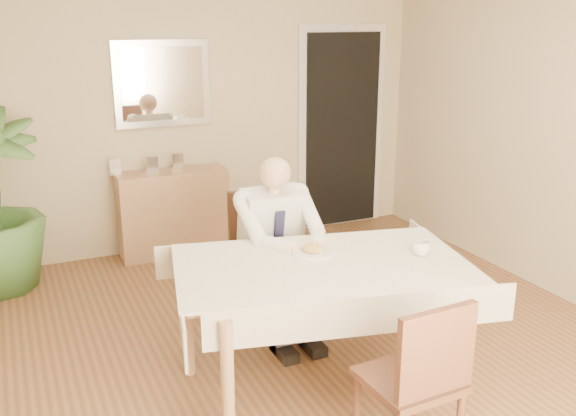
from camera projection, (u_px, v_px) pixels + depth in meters
name	position (u px, v px, depth m)	size (l,w,h in m)	color
room	(313.00, 166.00, 3.71)	(5.00, 5.02, 2.60)	brown
doorway	(341.00, 131.00, 6.55)	(0.96, 0.07, 2.10)	beige
mirror	(162.00, 84.00, 5.68)	(0.86, 0.04, 0.76)	silver
dining_table	(322.00, 277.00, 3.76)	(1.93, 1.37, 0.75)	#987454
chair_far	(265.00, 249.00, 4.57)	(0.47, 0.47, 0.95)	#46281A
chair_near	(419.00, 376.00, 3.03)	(0.45, 0.45, 0.90)	#46281A
seated_man	(281.00, 242.00, 4.27)	(0.48, 0.72, 1.24)	white
plate	(313.00, 252.00, 3.89)	(0.26, 0.26, 0.02)	white
food	(313.00, 248.00, 3.88)	(0.14, 0.14, 0.06)	olive
knife	(323.00, 251.00, 3.85)	(0.01, 0.01, 0.13)	silver
fork	(311.00, 253.00, 3.82)	(0.01, 0.01, 0.13)	silver
coffee_mug	(421.00, 248.00, 3.84)	(0.11, 0.11, 0.09)	white
sideboard	(173.00, 213.00, 5.89)	(0.98, 0.33, 0.79)	#987454
photo_frame_left	(115.00, 167.00, 5.62)	(0.10, 0.02, 0.14)	silver
photo_frame_center	(152.00, 164.00, 5.72)	(0.10, 0.02, 0.14)	silver
photo_frame_right	(178.00, 161.00, 5.84)	(0.10, 0.02, 0.14)	silver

